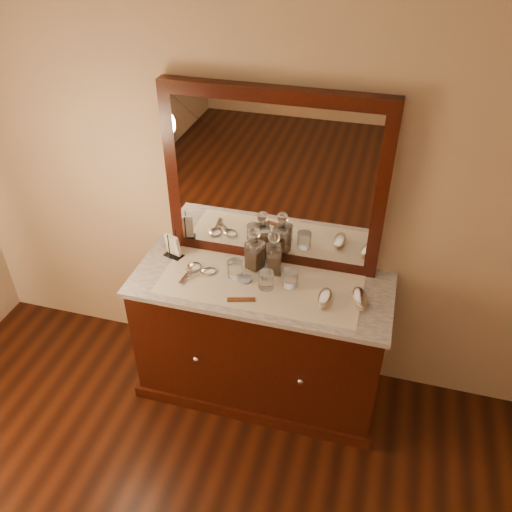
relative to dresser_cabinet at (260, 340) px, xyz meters
name	(u,v)px	position (x,y,z in m)	size (l,w,h in m)	color
dresser_cabinet	(260,340)	(0.00, 0.00, 0.00)	(1.40, 0.55, 0.82)	black
dresser_plinth	(260,381)	(0.00, 0.00, -0.37)	(1.46, 0.59, 0.08)	black
knob_left	(196,359)	(-0.30, -0.28, 0.04)	(0.04, 0.04, 0.04)	silver
knob_right	(300,381)	(0.30, -0.28, 0.04)	(0.04, 0.04, 0.04)	silver
marble_top	(261,285)	(0.00, 0.00, 0.42)	(1.44, 0.59, 0.03)	white
mirror_frame	(273,181)	(0.00, 0.25, 0.94)	(1.20, 0.08, 1.00)	black
mirror_glass	(272,184)	(0.00, 0.21, 0.94)	(1.06, 0.01, 0.86)	white
lace_runner	(260,284)	(0.00, -0.02, 0.44)	(1.10, 0.45, 0.00)	silver
pin_dish	(245,279)	(-0.09, -0.01, 0.45)	(0.08, 0.08, 0.01)	white
comb	(241,300)	(-0.06, -0.18, 0.45)	(0.15, 0.03, 0.01)	brown
napkin_rack	(173,247)	(-0.56, 0.10, 0.51)	(0.13, 0.10, 0.17)	black
decanter_left	(255,252)	(-0.07, 0.12, 0.55)	(0.11, 0.11, 0.27)	brown
decanter_right	(273,257)	(0.04, 0.10, 0.55)	(0.10, 0.10, 0.27)	brown
brush_near	(325,299)	(0.36, -0.07, 0.47)	(0.07, 0.16, 0.04)	tan
brush_far	(360,298)	(0.54, -0.02, 0.47)	(0.12, 0.18, 0.05)	tan
hand_mirror_outer	(192,269)	(-0.40, 0.00, 0.45)	(0.09, 0.21, 0.02)	silver
hand_mirror_inner	(205,273)	(-0.32, -0.01, 0.45)	(0.18, 0.17, 0.02)	silver
tumblers	(264,276)	(0.02, 0.00, 0.49)	(0.40, 0.14, 0.10)	white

